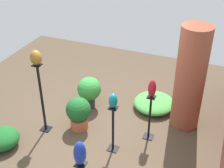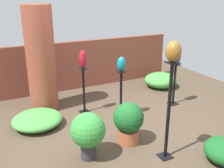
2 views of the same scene
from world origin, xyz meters
name	(u,v)px [view 2 (image 2 of 2)]	position (x,y,z in m)	size (l,w,h in m)	color
ground_plane	(116,129)	(0.00, 0.00, 0.00)	(8.00, 8.00, 0.00)	#4C3D2D
brick_wall_back	(73,66)	(0.00, 2.45, 0.63)	(5.60, 0.12, 1.26)	brown
brick_pillar	(41,60)	(-0.98, 1.54, 1.11)	(0.60, 0.60, 2.22)	brown
pedestal_bronze	(168,116)	(0.29, -1.11, 0.71)	(0.20, 0.20, 1.54)	black
pedestal_ruby	(84,93)	(-0.27, 0.96, 0.45)	(0.20, 0.20, 0.98)	black
pedestal_teal	(121,97)	(0.32, 0.42, 0.45)	(0.20, 0.20, 0.99)	black
pedestal_cobalt	(174,87)	(1.71, 0.47, 0.43)	(0.20, 0.20, 0.94)	black
art_vase_bronze	(173,52)	(0.29, -1.11, 1.68)	(0.21, 0.23, 0.29)	brown
art_vase_ruby	(83,59)	(-0.27, 0.96, 1.17)	(0.15, 0.15, 0.37)	maroon
art_vase_teal	(121,64)	(0.32, 0.42, 1.13)	(0.17, 0.16, 0.28)	#0F727A
art_vase_cobalt	(177,55)	(1.71, 0.47, 1.15)	(0.19, 0.18, 0.41)	#192D9E
potted_plant_mid_left	(88,132)	(-0.79, -0.60, 0.46)	(0.54, 0.54, 0.76)	#2D2D33
potted_plant_front_right	(128,121)	(-0.02, -0.48, 0.40)	(0.52, 0.52, 0.73)	#B25B38
foliage_bed_west	(37,120)	(-1.30, 0.79, 0.13)	(0.95, 0.93, 0.27)	#479942
foliage_bed_center	(161,80)	(2.14, 1.53, 0.19)	(0.88, 0.84, 0.39)	#479942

